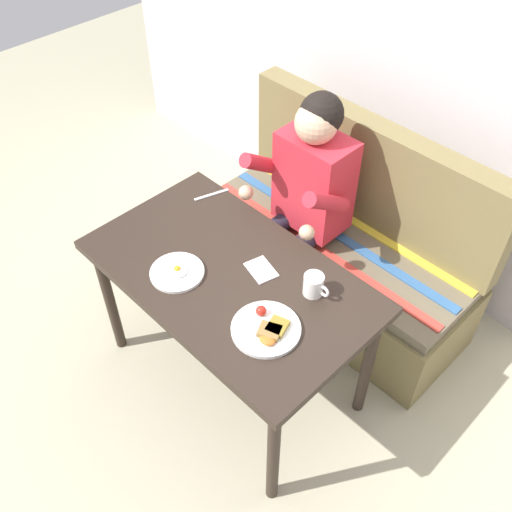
{
  "coord_description": "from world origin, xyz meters",
  "views": [
    {
      "loc": [
        1.21,
        -1.04,
        2.44
      ],
      "look_at": [
        0.0,
        0.15,
        0.72
      ],
      "focal_mm": 40.59,
      "sensor_mm": 36.0,
      "label": 1
    }
  ],
  "objects_px": {
    "couch": "(340,250)",
    "napkin": "(261,270)",
    "plate_breakfast": "(267,329)",
    "fork": "(212,195)",
    "coffee_mug": "(314,285)",
    "person": "(304,191)",
    "plate_eggs": "(177,272)",
    "table": "(230,286)"
  },
  "relations": [
    {
      "from": "couch",
      "to": "napkin",
      "type": "bearing_deg",
      "value": -83.14
    },
    {
      "from": "plate_breakfast",
      "to": "fork",
      "type": "bearing_deg",
      "value": 152.86
    },
    {
      "from": "coffee_mug",
      "to": "person",
      "type": "bearing_deg",
      "value": 135.56
    },
    {
      "from": "plate_breakfast",
      "to": "coffee_mug",
      "type": "height_order",
      "value": "coffee_mug"
    },
    {
      "from": "plate_eggs",
      "to": "couch",
      "type": "bearing_deg",
      "value": 81.01
    },
    {
      "from": "table",
      "to": "coffee_mug",
      "type": "bearing_deg",
      "value": 27.44
    },
    {
      "from": "napkin",
      "to": "fork",
      "type": "height_order",
      "value": "napkin"
    },
    {
      "from": "couch",
      "to": "fork",
      "type": "xyz_separation_m",
      "value": [
        -0.42,
        -0.49,
        0.4
      ]
    },
    {
      "from": "couch",
      "to": "plate_eggs",
      "type": "bearing_deg",
      "value": -98.99
    },
    {
      "from": "plate_eggs",
      "to": "fork",
      "type": "height_order",
      "value": "plate_eggs"
    },
    {
      "from": "person",
      "to": "table",
      "type": "bearing_deg",
      "value": -77.51
    },
    {
      "from": "plate_eggs",
      "to": "coffee_mug",
      "type": "distance_m",
      "value": 0.55
    },
    {
      "from": "plate_eggs",
      "to": "napkin",
      "type": "bearing_deg",
      "value": 48.45
    },
    {
      "from": "coffee_mug",
      "to": "plate_breakfast",
      "type": "bearing_deg",
      "value": -89.39
    },
    {
      "from": "person",
      "to": "coffee_mug",
      "type": "height_order",
      "value": "person"
    },
    {
      "from": "coffee_mug",
      "to": "napkin",
      "type": "relative_size",
      "value": 0.9
    },
    {
      "from": "person",
      "to": "plate_breakfast",
      "type": "relative_size",
      "value": 4.67
    },
    {
      "from": "coffee_mug",
      "to": "fork",
      "type": "xyz_separation_m",
      "value": [
        -0.73,
        0.12,
        -0.05
      ]
    },
    {
      "from": "plate_breakfast",
      "to": "plate_eggs",
      "type": "xyz_separation_m",
      "value": [
        -0.46,
        -0.05,
        -0.0
      ]
    },
    {
      "from": "person",
      "to": "napkin",
      "type": "xyz_separation_m",
      "value": [
        0.21,
        -0.49,
        -0.01
      ]
    },
    {
      "from": "plate_eggs",
      "to": "fork",
      "type": "xyz_separation_m",
      "value": [
        -0.28,
        0.43,
        -0.01
      ]
    },
    {
      "from": "person",
      "to": "napkin",
      "type": "bearing_deg",
      "value": -66.71
    },
    {
      "from": "person",
      "to": "fork",
      "type": "relative_size",
      "value": 7.13
    },
    {
      "from": "couch",
      "to": "plate_breakfast",
      "type": "height_order",
      "value": "couch"
    },
    {
      "from": "table",
      "to": "napkin",
      "type": "distance_m",
      "value": 0.15
    },
    {
      "from": "couch",
      "to": "plate_eggs",
      "type": "xyz_separation_m",
      "value": [
        -0.15,
        -0.92,
        0.41
      ]
    },
    {
      "from": "table",
      "to": "plate_eggs",
      "type": "bearing_deg",
      "value": -133.51
    },
    {
      "from": "coffee_mug",
      "to": "couch",
      "type": "bearing_deg",
      "value": 116.97
    },
    {
      "from": "plate_eggs",
      "to": "person",
      "type": "bearing_deg",
      "value": 88.87
    },
    {
      "from": "couch",
      "to": "coffee_mug",
      "type": "xyz_separation_m",
      "value": [
        0.31,
        -0.6,
        0.45
      ]
    },
    {
      "from": "coffee_mug",
      "to": "napkin",
      "type": "bearing_deg",
      "value": -165.51
    },
    {
      "from": "person",
      "to": "plate_breakfast",
      "type": "height_order",
      "value": "person"
    },
    {
      "from": "table",
      "to": "person",
      "type": "bearing_deg",
      "value": 102.49
    },
    {
      "from": "person",
      "to": "coffee_mug",
      "type": "bearing_deg",
      "value": -44.44
    },
    {
      "from": "couch",
      "to": "napkin",
      "type": "distance_m",
      "value": 0.78
    },
    {
      "from": "plate_breakfast",
      "to": "person",
      "type": "bearing_deg",
      "value": 122.61
    },
    {
      "from": "coffee_mug",
      "to": "napkin",
      "type": "height_order",
      "value": "coffee_mug"
    },
    {
      "from": "table",
      "to": "fork",
      "type": "height_order",
      "value": "fork"
    },
    {
      "from": "table",
      "to": "couch",
      "type": "relative_size",
      "value": 0.83
    },
    {
      "from": "fork",
      "to": "person",
      "type": "bearing_deg",
      "value": 65.48
    },
    {
      "from": "couch",
      "to": "coffee_mug",
      "type": "height_order",
      "value": "couch"
    },
    {
      "from": "couch",
      "to": "fork",
      "type": "bearing_deg",
      "value": -130.66
    }
  ]
}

